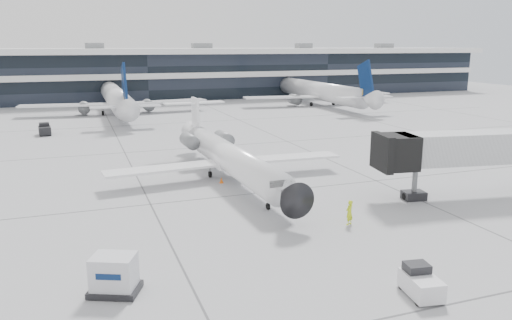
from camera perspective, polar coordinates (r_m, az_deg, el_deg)
name	(u,v)px	position (r m, az deg, el deg)	size (l,w,h in m)	color
ground	(272,192)	(41.42, 1.88, -3.63)	(220.00, 220.00, 0.00)	#9A9A9D
terminal	(141,76)	(119.96, -12.96, 9.37)	(170.00, 22.00, 10.00)	black
bg_jet_center	(117,113)	(92.85, -15.61, 5.16)	(32.00, 40.00, 9.60)	white
bg_jet_right	(318,105)	(103.75, 7.09, 6.31)	(32.00, 40.00, 9.60)	white
regional_jet	(227,156)	(44.94, -3.28, 0.51)	(21.91, 27.28, 6.31)	white
jet_bridge	(488,148)	(43.57, 24.96, 1.29)	(16.76, 5.66, 5.38)	silver
ramp_worker	(349,212)	(34.29, 10.62, -5.91)	(0.63, 0.41, 1.72)	#CAE518
baggage_tug	(420,283)	(26.00, 18.28, -13.17)	(1.68, 2.46, 1.45)	silver
cargo_uld	(114,275)	(25.74, -15.90, -12.51)	(2.84, 2.53, 1.91)	black
traffic_cone	(221,180)	(44.00, -3.97, -2.33)	(0.46, 0.46, 0.52)	#FF660D
far_tug	(45,130)	(73.31, -23.00, 3.21)	(1.73, 2.66, 1.61)	black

